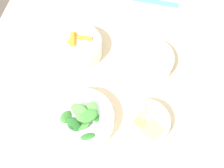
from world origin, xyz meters
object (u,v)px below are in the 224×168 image
Objects in this scene: bowl_cookies at (146,122)px; ruler at (143,0)px; bowl_beans_hotdog at (146,60)px; bowl_greens at (81,119)px; bowl_carrots at (76,46)px.

bowl_cookies is 0.47× the size of ruler.
bowl_greens is at bearing -123.89° from bowl_beans_hotdog.
bowl_beans_hotdog is 0.32m from ruler.
bowl_greens is 1.41× the size of bowl_cookies.
bowl_beans_hotdog is at bearing 96.22° from bowl_cookies.
bowl_beans_hotdog is 1.30× the size of bowl_cookies.
bowl_greens reaches higher than ruler.
bowl_beans_hotdog is 0.22m from bowl_cookies.
bowl_greens is 0.30m from bowl_beans_hotdog.
bowl_beans_hotdog is (0.17, 0.25, -0.00)m from bowl_greens.
bowl_carrots is 0.93× the size of bowl_greens.
bowl_cookies is at bearing 7.85° from bowl_greens.
bowl_greens is 0.66× the size of ruler.
bowl_beans_hotdog is at bearing -81.44° from ruler.
bowl_cookies reaches higher than ruler.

